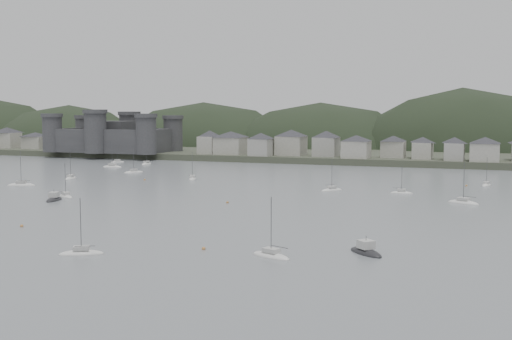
% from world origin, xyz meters
% --- Properties ---
extents(ground, '(900.00, 900.00, 0.00)m').
position_xyz_m(ground, '(0.00, 0.00, 0.00)').
color(ground, slate).
rests_on(ground, ground).
extents(far_shore_land, '(900.00, 250.00, 3.00)m').
position_xyz_m(far_shore_land, '(0.00, 295.00, 1.50)').
color(far_shore_land, '#383D2D').
rests_on(far_shore_land, ground).
extents(forested_ridge, '(851.55, 103.94, 102.57)m').
position_xyz_m(forested_ridge, '(4.83, 269.40, -11.28)').
color(forested_ridge, black).
rests_on(forested_ridge, ground).
extents(castle, '(66.00, 43.00, 20.00)m').
position_xyz_m(castle, '(-120.00, 179.80, 10.96)').
color(castle, '#37373A').
rests_on(castle, far_shore_land).
extents(waterfront_town, '(451.48, 28.46, 12.92)m').
position_xyz_m(waterfront_town, '(50.59, 183.34, 8.66)').
color(waterfront_town, '#9B9A8E').
rests_on(waterfront_town, far_shore_land).
extents(sailboat_lead, '(8.90, 6.05, 11.68)m').
position_xyz_m(sailboat_lead, '(61.60, 65.55, 0.17)').
color(sailboat_lead, silver).
rests_on(sailboat_lead, ground).
extents(moored_fleet, '(256.20, 176.30, 12.29)m').
position_xyz_m(moored_fleet, '(-12.15, 69.45, 0.18)').
color(moored_fleet, silver).
rests_on(moored_fleet, ground).
extents(motor_launch_near, '(7.86, 7.72, 3.93)m').
position_xyz_m(motor_launch_near, '(49.06, -2.42, 0.29)').
color(motor_launch_near, black).
rests_on(motor_launch_near, ground).
extents(motor_launch_far, '(5.12, 8.70, 3.95)m').
position_xyz_m(motor_launch_far, '(-42.41, 32.45, 0.29)').
color(motor_launch_far, black).
rests_on(motor_launch_far, ground).
extents(mooring_buoys, '(153.11, 116.48, 0.70)m').
position_xyz_m(mooring_buoys, '(4.31, 44.60, 0.15)').
color(mooring_buoys, '#BB7D3E').
rests_on(mooring_buoys, ground).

